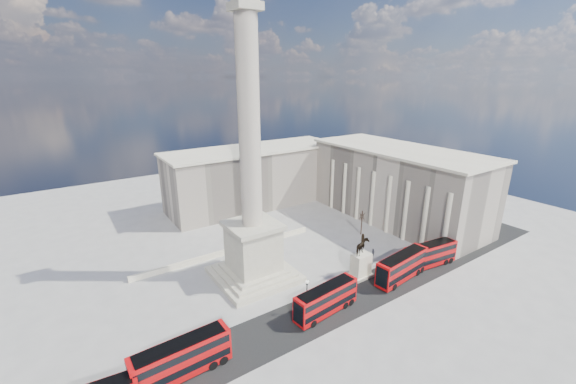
% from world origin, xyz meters
% --- Properties ---
extents(ground, '(180.00, 180.00, 0.00)m').
position_xyz_m(ground, '(0.00, 0.00, 0.00)').
color(ground, '#A2A19A').
rests_on(ground, ground).
extents(asphalt_road, '(120.00, 9.00, 0.01)m').
position_xyz_m(asphalt_road, '(5.00, -10.00, 0.00)').
color(asphalt_road, black).
rests_on(asphalt_road, ground).
extents(nelsons_column, '(14.00, 14.00, 49.85)m').
position_xyz_m(nelsons_column, '(0.00, 5.00, 12.92)').
color(nelsons_column, beige).
rests_on(nelsons_column, ground).
extents(balustrade_wall, '(40.00, 0.60, 1.10)m').
position_xyz_m(balustrade_wall, '(0.00, 16.00, 0.55)').
color(balustrade_wall, beige).
rests_on(balustrade_wall, ground).
extents(building_east, '(19.00, 46.00, 18.60)m').
position_xyz_m(building_east, '(45.00, 10.00, 9.32)').
color(building_east, beige).
rests_on(building_east, ground).
extents(building_northeast, '(51.00, 17.00, 16.60)m').
position_xyz_m(building_northeast, '(20.00, 40.00, 8.32)').
color(building_northeast, beige).
rests_on(building_northeast, ground).
extents(red_bus_a, '(12.24, 3.17, 4.93)m').
position_xyz_m(red_bus_a, '(-18.35, -10.29, 2.59)').
color(red_bus_a, '#BB090B').
rests_on(red_bus_a, ground).
extents(red_bus_b, '(11.69, 3.65, 4.66)m').
position_xyz_m(red_bus_b, '(4.29, -10.72, 2.45)').
color(red_bus_b, '#BB090B').
rests_on(red_bus_b, ground).
extents(red_bus_c, '(12.57, 4.07, 5.00)m').
position_xyz_m(red_bus_c, '(22.16, -10.86, 2.63)').
color(red_bus_c, '#BB090B').
rests_on(red_bus_c, ground).
extents(red_bus_d, '(11.99, 4.12, 4.76)m').
position_xyz_m(red_bus_d, '(30.59, -10.78, 2.50)').
color(red_bus_d, '#BB090B').
rests_on(red_bus_d, ground).
extents(victorian_lamp, '(0.53, 0.53, 6.19)m').
position_xyz_m(victorian_lamp, '(1.42, -9.41, 3.64)').
color(victorian_lamp, black).
rests_on(victorian_lamp, ground).
extents(equestrian_statue, '(4.23, 3.18, 8.76)m').
position_xyz_m(equestrian_statue, '(16.47, -6.05, 3.07)').
color(equestrian_statue, beige).
rests_on(equestrian_statue, ground).
extents(bare_tree_near, '(1.65, 1.65, 7.20)m').
position_xyz_m(bare_tree_near, '(37.82, -1.20, 5.67)').
color(bare_tree_near, '#332319').
rests_on(bare_tree_near, ground).
extents(bare_tree_mid, '(1.64, 1.64, 6.20)m').
position_xyz_m(bare_tree_mid, '(30.04, 7.29, 4.89)').
color(bare_tree_mid, '#332319').
rests_on(bare_tree_mid, ground).
extents(bare_tree_far, '(1.80, 1.80, 7.36)m').
position_xyz_m(bare_tree_far, '(36.99, 9.24, 5.80)').
color(bare_tree_far, '#332319').
rests_on(bare_tree_far, ground).
extents(pedestrian_walking, '(0.73, 0.50, 1.95)m').
position_xyz_m(pedestrian_walking, '(23.94, -2.20, 0.97)').
color(pedestrian_walking, black).
rests_on(pedestrian_walking, ground).
extents(pedestrian_standing, '(1.17, 1.15, 1.90)m').
position_xyz_m(pedestrian_standing, '(17.92, -5.03, 0.95)').
color(pedestrian_standing, black).
rests_on(pedestrian_standing, ground).
extents(pedestrian_crossing, '(1.15, 1.02, 1.87)m').
position_xyz_m(pedestrian_crossing, '(17.59, -6.36, 0.94)').
color(pedestrian_crossing, black).
rests_on(pedestrian_crossing, ground).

